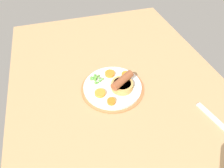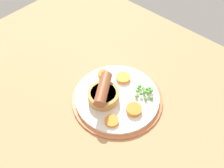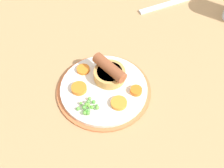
# 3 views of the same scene
# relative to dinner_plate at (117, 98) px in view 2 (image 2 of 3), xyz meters

# --- Properties ---
(dining_table) EXTENTS (1.10, 0.80, 0.03)m
(dining_table) POSITION_rel_dinner_plate_xyz_m (0.03, -0.03, -0.02)
(dining_table) COLOR tan
(dining_table) RESTS_ON ground
(dinner_plate) EXTENTS (0.23, 0.23, 0.01)m
(dinner_plate) POSITION_rel_dinner_plate_xyz_m (0.00, 0.00, 0.00)
(dinner_plate) COLOR #CC6B3D
(dinner_plate) RESTS_ON dining_table
(sausage_pudding) EXTENTS (0.08, 0.09, 0.05)m
(sausage_pudding) POSITION_rel_dinner_plate_xyz_m (-0.02, -0.03, 0.03)
(sausage_pudding) COLOR tan
(sausage_pudding) RESTS_ON dinner_plate
(pea_pile) EXTENTS (0.05, 0.05, 0.02)m
(pea_pile) POSITION_rel_dinner_plate_xyz_m (0.05, 0.05, 0.02)
(pea_pile) COLOR green
(pea_pile) RESTS_ON dinner_plate
(carrot_slice_0) EXTENTS (0.04, 0.04, 0.01)m
(carrot_slice_0) POSITION_rel_dinner_plate_xyz_m (-0.03, 0.05, 0.01)
(carrot_slice_0) COLOR orange
(carrot_slice_0) RESTS_ON dinner_plate
(carrot_slice_1) EXTENTS (0.03, 0.03, 0.01)m
(carrot_slice_1) POSITION_rel_dinner_plate_xyz_m (-0.07, 0.03, 0.01)
(carrot_slice_1) COLOR orange
(carrot_slice_1) RESTS_ON dinner_plate
(carrot_slice_2) EXTENTS (0.05, 0.05, 0.01)m
(carrot_slice_2) POSITION_rel_dinner_plate_xyz_m (0.06, -0.01, 0.01)
(carrot_slice_2) COLOR orange
(carrot_slice_2) RESTS_ON dinner_plate
(carrot_slice_3) EXTENTS (0.04, 0.04, 0.01)m
(carrot_slice_3) POSITION_rel_dinner_plate_xyz_m (0.04, -0.07, 0.01)
(carrot_slice_3) COLOR orange
(carrot_slice_3) RESTS_ON dinner_plate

